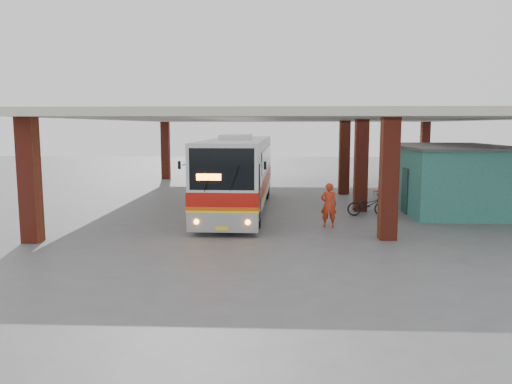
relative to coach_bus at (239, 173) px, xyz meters
The scene contains 8 objects.
ground 4.54m from the coach_bus, 47.43° to the right, with size 90.00×90.00×0.00m, color #515154.
brick_columns 4.68m from the coach_bus, 24.54° to the left, with size 20.10×21.60×4.35m.
canopy_roof 5.48m from the coach_bus, 46.05° to the left, with size 21.00×23.00×0.30m, color beige.
shop_building 10.35m from the coach_bus, ahead, with size 5.20×8.20×3.11m.
coach_bus is the anchor object (origin of this frame).
motorcycle 6.25m from the coach_bus, 12.71° to the right, with size 0.65×1.86×0.98m, color black.
pedestrian 5.66m from the coach_bus, 45.40° to the right, with size 0.65×0.43×1.79m, color red.
red_chair 9.90m from the coach_bus, 36.22° to the left, with size 0.52×0.52×0.75m.
Camera 1 is at (-0.94, -20.75, 4.04)m, focal length 35.00 mm.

